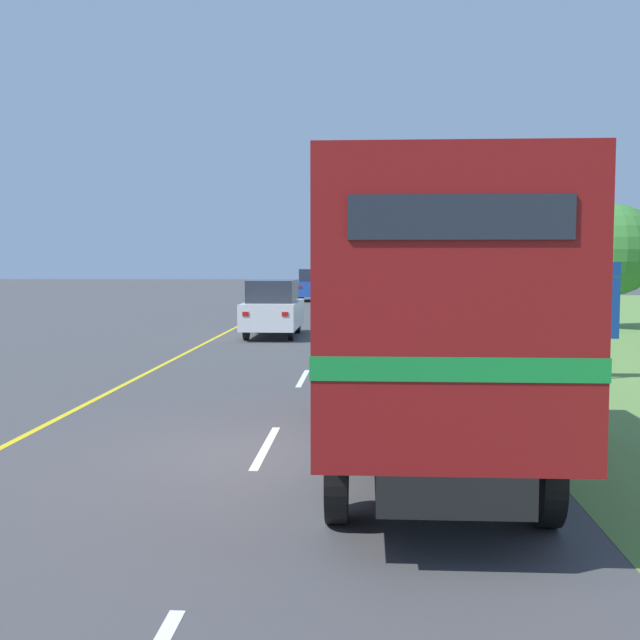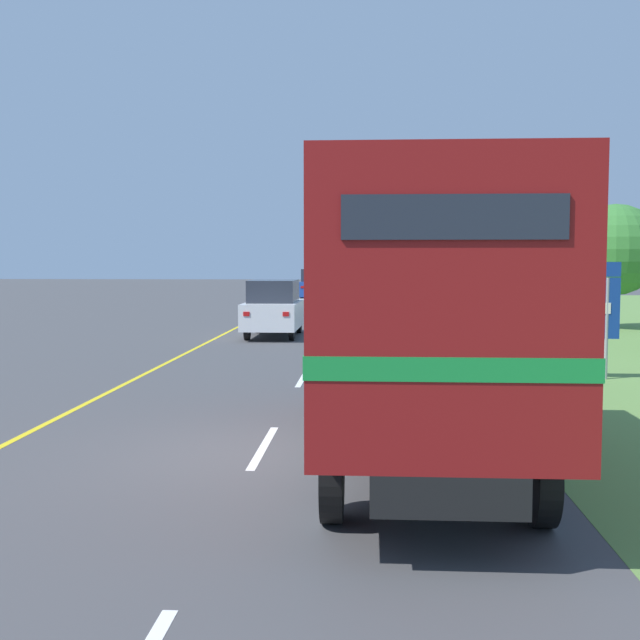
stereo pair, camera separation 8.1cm
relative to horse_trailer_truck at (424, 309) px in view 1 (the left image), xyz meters
The scene contains 14 objects.
ground_plane 2.94m from the horse_trailer_truck, behind, with size 200.00×200.00×0.00m, color #444447.
edge_line_yellow 19.01m from the horse_trailer_truck, 108.01° to the left, with size 0.12×66.70×0.01m, color yellow.
centre_dash_near 3.01m from the horse_trailer_truck, 162.56° to the left, with size 0.12×2.60×0.01m, color white.
centre_dash_mid_a 7.84m from the horse_trailer_truck, 106.43° to the left, with size 0.12×2.60×0.01m, color white.
centre_dash_mid_b 14.18m from the horse_trailer_truck, 98.79° to the left, with size 0.12×2.60×0.01m, color white.
centre_dash_far 20.68m from the horse_trailer_truck, 95.98° to the left, with size 0.12×2.60×0.01m, color white.
centre_dash_farthest 27.23m from the horse_trailer_truck, 94.53° to the left, with size 0.12×2.60×0.01m, color white.
horse_trailer_truck is the anchor object (origin of this frame).
lead_car_white 17.47m from the horse_trailer_truck, 103.07° to the left, with size 1.80×4.41×1.95m.
lead_car_white_ahead 27.07m from the horse_trailer_truck, 90.13° to the left, with size 1.80×4.42×1.74m.
lead_car_blue_ahead 41.52m from the horse_trailer_truck, 95.85° to the left, with size 1.80×3.95×2.07m.
highway_sign 8.51m from the horse_trailer_truck, 62.46° to the left, with size 1.84×0.09×2.59m.
roadside_tree_mid 22.63m from the horse_trailer_truck, 67.49° to the left, with size 3.48×3.48×4.77m.
delineator_post 3.26m from the horse_trailer_truck, 46.11° to the left, with size 0.08×0.08×0.95m.
Camera 1 is at (1.40, -10.66, 2.62)m, focal length 45.00 mm.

